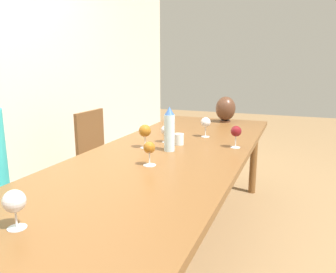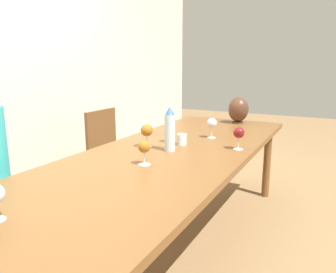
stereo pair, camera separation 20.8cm
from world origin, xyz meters
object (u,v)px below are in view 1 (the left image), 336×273
at_px(wine_glass_2, 145,131).
at_px(wine_glass_5, 236,132).
at_px(water_bottle, 170,130).
at_px(chair_far, 104,156).
at_px(wine_glass_4, 166,130).
at_px(wine_glass_0, 14,202).
at_px(water_tumbler, 180,139).
at_px(wine_glass_6, 206,123).
at_px(wine_glass_1, 149,148).
at_px(vase, 226,109).

height_order(wine_glass_2, wine_glass_5, wine_glass_2).
height_order(water_bottle, chair_far, water_bottle).
xyz_separation_m(wine_glass_4, wine_glass_5, (0.03, -0.50, 0.02)).
distance_m(wine_glass_0, wine_glass_5, 1.48).
bearing_deg(chair_far, water_tumbler, -109.64).
relative_size(water_tumbler, wine_glass_2, 0.49).
height_order(wine_glass_0, wine_glass_2, wine_glass_2).
relative_size(water_bottle, wine_glass_4, 2.32).
bearing_deg(water_bottle, wine_glass_6, -12.10).
bearing_deg(wine_glass_2, water_bottle, -93.75).
distance_m(wine_glass_1, chair_far, 1.20).
height_order(wine_glass_5, chair_far, chair_far).
height_order(water_tumbler, wine_glass_0, wine_glass_0).
bearing_deg(water_tumbler, water_bottle, 178.86).
bearing_deg(wine_glass_4, wine_glass_5, -86.69).
relative_size(water_tumbler, wine_glass_6, 0.51).
bearing_deg(wine_glass_1, wine_glass_2, 29.18).
bearing_deg(wine_glass_6, chair_far, 91.13).
distance_m(wine_glass_1, wine_glass_2, 0.40).
xyz_separation_m(water_tumbler, wine_glass_0, (-1.33, 0.11, 0.06)).
distance_m(water_tumbler, wine_glass_4, 0.13).
height_order(vase, wine_glass_1, vase).
relative_size(vase, chair_far, 0.28).
distance_m(vase, wine_glass_0, 2.38).
height_order(wine_glass_4, chair_far, chair_far).
height_order(water_bottle, vase, water_bottle).
distance_m(wine_glass_4, wine_glass_6, 0.35).
xyz_separation_m(water_bottle, chair_far, (0.47, 0.81, -0.39)).
bearing_deg(wine_glass_6, vase, 0.06).
bearing_deg(wine_glass_2, wine_glass_5, -67.83).
bearing_deg(water_bottle, wine_glass_4, 27.85).
relative_size(water_tumbler, wine_glass_4, 0.62).
bearing_deg(chair_far, wine_glass_5, -100.97).
bearing_deg(wine_glass_2, water_tumbler, -47.29).
height_order(water_tumbler, vase, vase).
height_order(water_tumbler, wine_glass_6, wine_glass_6).
bearing_deg(wine_glass_2, vase, -13.30).
bearing_deg(water_bottle, chair_far, 59.76).
xyz_separation_m(water_bottle, wine_glass_5, (0.24, -0.38, -0.03)).
distance_m(vase, wine_glass_6, 0.73).
bearing_deg(water_tumbler, chair_far, 70.36).
xyz_separation_m(wine_glass_0, wine_glass_1, (0.82, -0.12, 0.00)).
bearing_deg(vase, chair_far, 129.15).
height_order(water_tumbler, wine_glass_2, wine_glass_2).
xyz_separation_m(water_tumbler, wine_glass_2, (-0.17, 0.18, 0.08)).
xyz_separation_m(water_tumbler, wine_glass_5, (0.06, -0.38, 0.07)).
relative_size(wine_glass_1, wine_glass_6, 0.89).
bearing_deg(wine_glass_4, water_bottle, -152.15).
height_order(water_tumbler, chair_far, chair_far).
relative_size(vase, wine_glass_0, 1.78).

